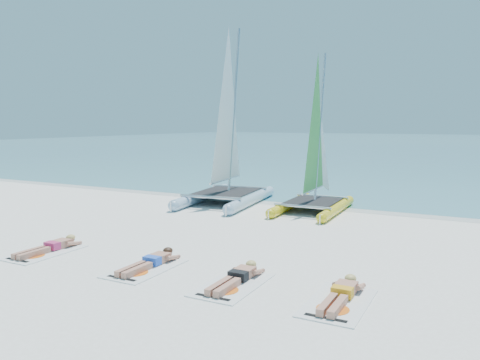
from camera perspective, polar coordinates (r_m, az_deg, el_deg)
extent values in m
plane|color=white|center=(13.48, -3.13, -6.36)|extent=(140.00, 140.00, 0.00)
cube|color=#6FB9B5|center=(74.65, 22.31, 4.14)|extent=(140.00, 115.00, 0.01)
cube|color=silver|center=(18.33, 5.64, -2.78)|extent=(140.00, 1.40, 0.01)
cylinder|color=#AABFDF|center=(18.64, -4.65, -1.97)|extent=(0.94, 4.68, 0.41)
cone|color=#AABFDF|center=(20.97, -1.62, -0.95)|extent=(0.46, 0.64, 0.39)
cylinder|color=#AABFDF|center=(17.85, 1.39, -2.36)|extent=(0.94, 4.68, 0.41)
cone|color=#AABFDF|center=(20.27, 3.82, -1.24)|extent=(0.46, 0.64, 0.39)
cube|color=black|center=(18.19, -1.70, -1.42)|extent=(2.28, 2.77, 0.03)
cylinder|color=silver|center=(18.77, -0.74, 8.65)|extent=(0.24, 1.23, 6.42)
cylinder|color=yellow|center=(17.01, 6.13, -2.99)|extent=(0.44, 3.83, 0.34)
cone|color=yellow|center=(18.98, 8.29, -1.98)|extent=(0.33, 0.50, 0.32)
cylinder|color=yellow|center=(16.53, 11.71, -3.40)|extent=(0.44, 3.83, 0.34)
cone|color=yellow|center=(18.55, 13.32, -2.31)|extent=(0.33, 0.50, 0.32)
cube|color=black|center=(16.72, 8.90, -2.54)|extent=(1.70, 2.14, 0.03)
cylinder|color=silver|center=(17.14, 9.74, 6.50)|extent=(0.11, 1.01, 5.26)
cube|color=white|center=(12.32, -22.71, -8.15)|extent=(1.00, 1.85, 0.02)
cube|color=tan|center=(12.56, -21.22, -7.27)|extent=(0.36, 0.55, 0.17)
cube|color=#CA2F68|center=(12.43, -21.91, -7.43)|extent=(0.37, 0.22, 0.17)
cube|color=tan|center=(12.08, -24.08, -8.15)|extent=(0.31, 0.85, 0.13)
sphere|color=tan|center=(12.79, -19.98, -6.78)|extent=(0.21, 0.21, 0.21)
ellipsoid|color=tan|center=(12.79, -19.95, -6.60)|extent=(0.22, 0.24, 0.15)
cube|color=white|center=(10.40, -11.45, -10.52)|extent=(1.00, 1.85, 0.02)
cube|color=tan|center=(10.69, -10.00, -9.38)|extent=(0.36, 0.55, 0.17)
cube|color=blue|center=(10.54, -10.67, -9.61)|extent=(0.37, 0.22, 0.17)
cube|color=tan|center=(10.10, -12.80, -10.63)|extent=(0.31, 0.85, 0.13)
sphere|color=tan|center=(10.96, -8.82, -8.72)|extent=(0.21, 0.21, 0.21)
ellipsoid|color=#321E12|center=(10.96, -8.79, -8.51)|extent=(0.22, 0.24, 0.15)
cube|color=white|center=(9.23, -0.91, -12.66)|extent=(1.00, 1.85, 0.02)
cube|color=tan|center=(9.56, 0.34, -11.27)|extent=(0.36, 0.55, 0.17)
cube|color=black|center=(9.39, -0.23, -11.58)|extent=(0.37, 0.22, 0.17)
cube|color=tan|center=(8.90, -2.07, -12.91)|extent=(0.31, 0.85, 0.13)
sphere|color=tan|center=(9.86, 1.33, -10.44)|extent=(0.21, 0.21, 0.21)
ellipsoid|color=tan|center=(9.86, 1.36, -10.21)|extent=(0.22, 0.24, 0.15)
cube|color=white|center=(8.57, 11.91, -14.41)|extent=(1.00, 1.85, 0.02)
cube|color=tan|center=(8.92, 12.69, -12.80)|extent=(0.36, 0.55, 0.17)
cube|color=orange|center=(8.74, 12.34, -13.19)|extent=(0.37, 0.22, 0.17)
cube|color=tan|center=(8.21, 11.21, -14.81)|extent=(0.31, 0.85, 0.13)
sphere|color=tan|center=(9.25, 13.29, -11.84)|extent=(0.21, 0.21, 0.21)
ellipsoid|color=tan|center=(9.24, 13.31, -11.58)|extent=(0.22, 0.24, 0.15)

